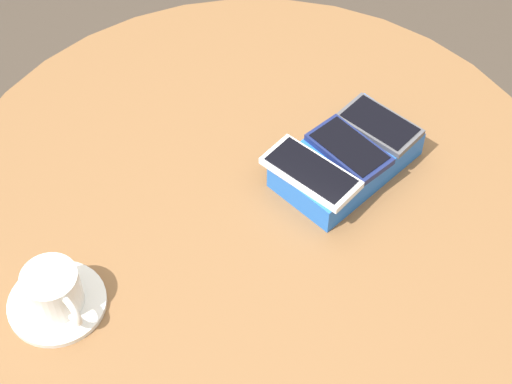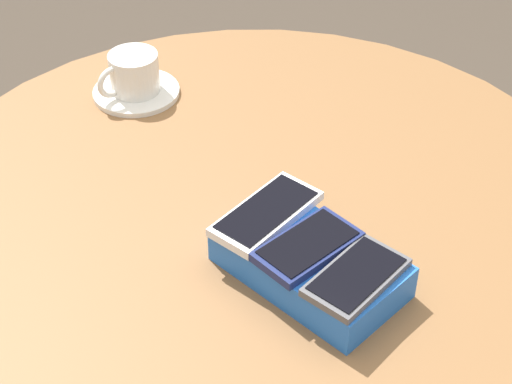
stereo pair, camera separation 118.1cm
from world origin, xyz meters
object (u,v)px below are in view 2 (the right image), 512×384
object	(u,v)px
round_table	(256,278)
phone_gray	(356,277)
saucer	(136,92)
phone_navy	(308,246)
phone_white	(266,213)
phone_box	(310,263)
coffee_cup	(133,72)

from	to	relation	value
round_table	phone_gray	size ratio (longest dim) A/B	7.08
phone_gray	saucer	world-z (taller)	phone_gray
round_table	saucer	distance (m)	0.35
saucer	phone_navy	bearing A→B (deg)	149.05
phone_gray	phone_white	distance (m)	0.14
phone_gray	saucer	distance (m)	0.54
round_table	phone_white	xyz separation A→B (m)	(-0.05, 0.06, 0.19)
round_table	saucer	size ratio (longest dim) A/B	7.08
phone_box	phone_gray	bearing A→B (deg)	161.15
phone_white	coffee_cup	bearing A→B (deg)	-32.05
saucer	phone_box	bearing A→B (deg)	149.57
saucer	coffee_cup	xyz separation A→B (m)	(0.00, 0.00, 0.04)
phone_gray	phone_white	xyz separation A→B (m)	(0.14, -0.05, 0.00)
phone_navy	round_table	bearing A→B (deg)	-38.86
coffee_cup	phone_gray	bearing A→B (deg)	151.30
coffee_cup	saucer	bearing A→B (deg)	-110.01
phone_gray	phone_navy	size ratio (longest dim) A/B	0.96
phone_gray	phone_navy	distance (m)	0.07
phone_gray	coffee_cup	size ratio (longest dim) A/B	1.31
phone_white	saucer	bearing A→B (deg)	-32.39
phone_box	phone_gray	world-z (taller)	phone_gray
phone_white	coffee_cup	world-z (taller)	coffee_cup
phone_navy	saucer	distance (m)	0.47
phone_box	saucer	bearing A→B (deg)	-30.43
phone_navy	phone_gray	bearing A→B (deg)	164.36
phone_white	saucer	distance (m)	0.40
round_table	phone_gray	xyz separation A→B (m)	(-0.18, 0.11, 0.19)
round_table	coffee_cup	size ratio (longest dim) A/B	9.30
round_table	phone_navy	distance (m)	0.24
phone_box	phone_navy	distance (m)	0.03
phone_box	saucer	size ratio (longest dim) A/B	1.82
phone_navy	coffee_cup	xyz separation A→B (m)	(0.40, -0.24, -0.01)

